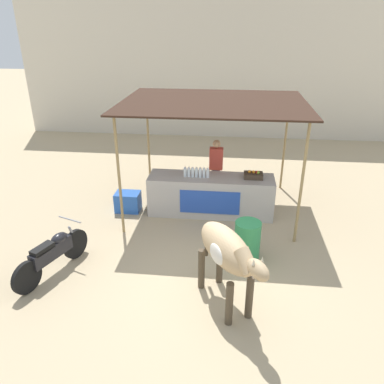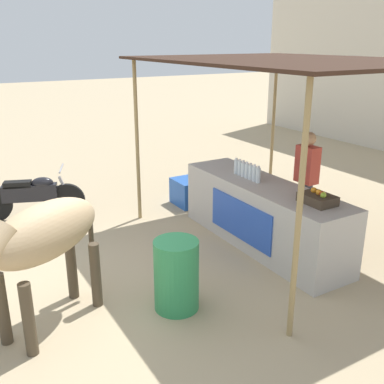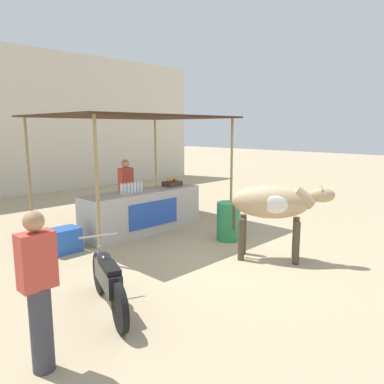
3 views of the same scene
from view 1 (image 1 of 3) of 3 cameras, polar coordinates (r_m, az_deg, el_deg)
name	(u,v)px [view 1 (image 1 of 3)]	position (r m, az deg, el deg)	size (l,w,h in m)	color
ground_plane	(203,265)	(7.47, 1.72, -11.02)	(60.00, 60.00, 0.00)	tan
building_wall_far	(223,69)	(15.30, 4.77, 18.11)	(16.00, 0.50, 5.22)	beige
stall_counter	(211,195)	(9.12, 2.87, -0.48)	(3.00, 0.82, 0.96)	#B2ADA8
stall_awning	(214,106)	(8.74, 3.30, 12.92)	(4.20, 3.20, 2.69)	#382319
water_bottle_row	(196,173)	(8.86, 0.68, 2.98)	(0.61, 0.07, 0.25)	silver
fruit_crate	(254,175)	(8.96, 9.36, 2.56)	(0.44, 0.32, 0.18)	#3F3326
vendor_behind_counter	(216,170)	(9.66, 3.66, 3.38)	(0.34, 0.22, 1.65)	#383842
cooler_box	(128,202)	(9.46, -9.74, -1.46)	(0.60, 0.44, 0.48)	blue
water_barrel	(247,241)	(7.48, 8.41, -7.42)	(0.51, 0.51, 0.83)	#2D8C51
cow	(227,252)	(6.00, 5.40, -9.07)	(1.25, 1.75, 1.44)	tan
motorcycle_parked	(53,253)	(7.49, -20.46, -8.73)	(0.81, 1.71, 0.90)	black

